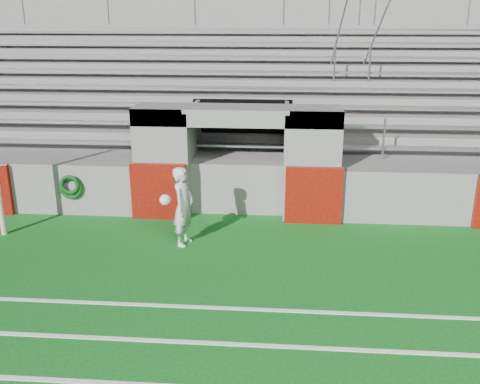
{
  "coord_description": "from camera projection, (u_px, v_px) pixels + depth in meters",
  "views": [
    {
      "loc": [
        1.04,
        -8.72,
        4.64
      ],
      "look_at": [
        0.2,
        1.8,
        1.1
      ],
      "focal_mm": 40.0,
      "sensor_mm": 36.0,
      "label": 1
    }
  ],
  "objects": [
    {
      "name": "ground",
      "position": [
        221.0,
        280.0,
        9.79
      ],
      "size": [
        90.0,
        90.0,
        0.0
      ],
      "primitive_type": "plane",
      "color": "#0D5315",
      "rests_on": "ground"
    },
    {
      "name": "stadium_structure",
      "position": [
        249.0,
        118.0,
        16.85
      ],
      "size": [
        26.0,
        8.48,
        5.42
      ],
      "color": "#63615E",
      "rests_on": "ground"
    },
    {
      "name": "goalkeeper_with_ball",
      "position": [
        183.0,
        206.0,
        11.06
      ],
      "size": [
        0.71,
        0.69,
        1.68
      ],
      "color": "silver",
      "rests_on": "ground"
    },
    {
      "name": "hose_coil",
      "position": [
        71.0,
        187.0,
        12.62
      ],
      "size": [
        0.58,
        0.15,
        0.62
      ],
      "color": "#0B3B0F",
      "rests_on": "ground"
    }
  ]
}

